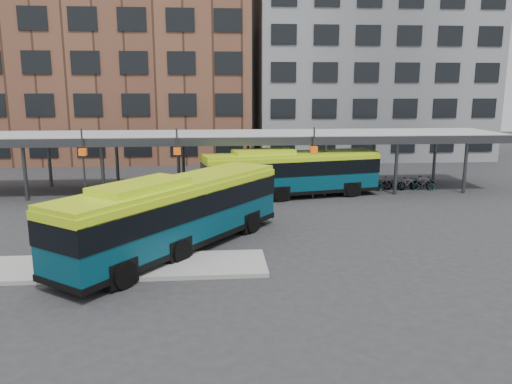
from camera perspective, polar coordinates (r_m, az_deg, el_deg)
name	(u,v)px	position (r m, az deg, el deg)	size (l,w,h in m)	color
ground	(228,244)	(24.01, -3.21, -5.94)	(120.00, 120.00, 0.00)	#28282B
boarding_island	(96,267)	(21.71, -17.82, -8.20)	(14.00, 3.00, 0.18)	gray
canopy	(222,137)	(35.90, -3.94, 6.31)	(40.00, 6.53, 4.80)	#999B9E
building_brick	(123,52)	(55.80, -14.99, 15.17)	(26.00, 14.00, 22.00)	brown
building_grey	(366,63)	(57.37, 12.44, 14.18)	(24.00, 14.00, 20.00)	slate
bus_front	(176,212)	(22.78, -9.15, -2.25)	(9.90, 11.83, 3.53)	#06394B
bus_rear	(291,172)	(33.95, 3.99, 2.29)	(12.32, 5.03, 3.32)	#06394B
pedestrian	(122,244)	(21.46, -15.05, -5.78)	(0.38, 0.61, 1.56)	black
bike_rack	(400,184)	(37.95, 16.10, 0.93)	(5.58, 1.51, 1.04)	slate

